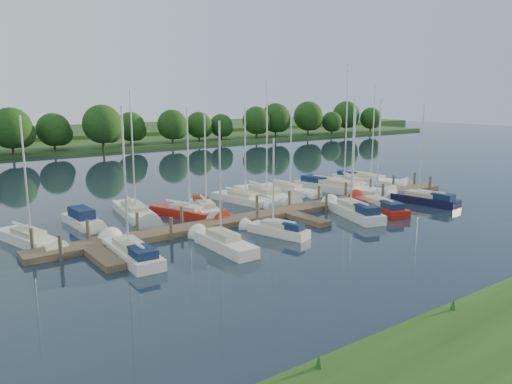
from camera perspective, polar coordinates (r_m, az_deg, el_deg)
ground at (r=35.45m, az=11.37°, el=-5.00°), size 260.00×260.00×0.00m
dock at (r=40.49m, az=3.76°, el=-2.48°), size 40.00×6.00×0.40m
mooring_pilings at (r=41.25m, az=2.76°, el=-1.65°), size 38.24×2.84×2.00m
far_shore at (r=101.49m, az=-21.65°, el=5.03°), size 180.00×30.00×0.60m
distant_hill at (r=125.74m, az=-24.60°, el=6.02°), size 220.00×40.00×1.40m
treeline at (r=89.40m, az=-18.70°, el=6.94°), size 146.97×9.79×8.30m
sailboat_n_0 at (r=36.14m, az=-24.47°, el=-5.04°), size 3.04×6.86×8.78m
motorboat at (r=39.60m, az=-19.17°, el=-3.18°), size 1.78×5.36×1.66m
sailboat_n_2 at (r=41.52m, az=-13.66°, el=-2.34°), size 2.94×8.35×10.41m
sailboat_n_3 at (r=40.67m, az=-7.82°, el=-2.41°), size 3.69×7.16×9.14m
sailboat_n_4 at (r=41.68m, az=-5.81°, el=-1.96°), size 3.28×6.71×8.62m
sailboat_n_5 at (r=45.31m, az=-1.42°, el=-0.91°), size 2.80×7.37×9.29m
sailboat_n_6 at (r=46.95m, az=1.06°, el=-0.47°), size 2.68×8.91×11.24m
sailboat_n_7 at (r=49.66m, az=3.72°, el=0.15°), size 2.71×6.85×8.73m
sailboat_n_8 at (r=51.03m, az=9.60°, el=0.37°), size 4.36×10.78×13.43m
sailboat_n_9 at (r=54.60m, az=10.90°, el=0.97°), size 3.45×6.74×8.73m
sailboat_n_10 at (r=56.84m, az=12.68°, el=1.33°), size 3.57×8.97×11.13m
sailboat_s_0 at (r=31.17m, az=-14.10°, el=-6.76°), size 2.03×7.40×9.46m
sailboat_s_1 at (r=32.05m, az=-3.78°, el=-6.00°), size 1.63×6.44×8.54m
sailboat_s_2 at (r=35.07m, az=2.41°, el=-4.42°), size 2.50×5.41×7.09m
sailboat_s_3 at (r=41.07m, az=11.06°, el=-2.28°), size 3.64×7.64×9.91m
sailboat_s_4 at (r=43.71m, az=13.83°, el=-1.62°), size 3.90×7.56×9.69m
sailboat_s_5 at (r=47.50m, az=18.47°, el=-0.86°), size 2.52×7.22×9.21m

